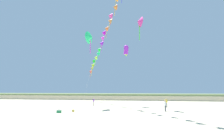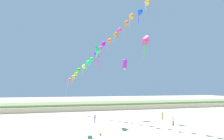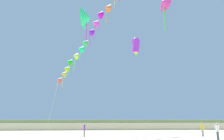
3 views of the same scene
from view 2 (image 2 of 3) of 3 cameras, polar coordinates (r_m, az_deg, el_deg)
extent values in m
cube|color=beige|center=(59.00, -6.32, -11.75)|extent=(120.00, 13.04, 1.38)
cube|color=#7A8E56|center=(58.91, -6.31, -10.89)|extent=(120.00, 11.08, 0.79)
cylinder|color=gray|center=(39.88, 16.24, -14.80)|extent=(0.12, 0.12, 0.85)
cylinder|color=gray|center=(39.81, 16.04, -14.82)|extent=(0.12, 0.12, 0.85)
cylinder|color=yellow|center=(39.74, 16.11, -13.78)|extent=(0.22, 0.22, 0.60)
cylinder|color=yellow|center=(39.82, 16.36, -13.69)|extent=(0.20, 0.09, 0.57)
cylinder|color=yellow|center=(39.64, 15.86, -13.74)|extent=(0.20, 0.09, 0.57)
sphere|color=tan|center=(39.68, 16.09, -13.18)|extent=(0.23, 0.23, 0.23)
cylinder|color=#726656|center=(35.45, -5.66, -16.17)|extent=(0.12, 0.12, 0.83)
cylinder|color=#726656|center=(35.32, -5.55, -16.21)|extent=(0.12, 0.12, 0.83)
cylinder|color=purple|center=(35.27, -5.59, -15.05)|extent=(0.22, 0.22, 0.59)
cylinder|color=purple|center=(35.43, -5.73, -14.93)|extent=(0.14, 0.21, 0.56)
cylinder|color=purple|center=(35.09, -5.45, -15.03)|extent=(0.14, 0.21, 0.56)
sphere|color=beige|center=(35.20, -5.59, -14.39)|extent=(0.23, 0.23, 0.23)
cylinder|color=#474C56|center=(34.26, 19.44, -16.21)|extent=(0.13, 0.13, 0.87)
cylinder|color=#474C56|center=(34.37, 19.25, -16.18)|extent=(0.13, 0.13, 0.87)
cylinder|color=white|center=(34.18, 19.30, -14.98)|extent=(0.23, 0.23, 0.61)
cylinder|color=white|center=(34.04, 19.55, -14.93)|extent=(0.13, 0.22, 0.58)
cylinder|color=white|center=(34.31, 19.05, -14.87)|extent=(0.13, 0.22, 0.58)
sphere|color=tan|center=(34.12, 19.28, -14.26)|extent=(0.23, 0.23, 0.23)
cone|color=#DB493E|center=(47.83, -13.97, -3.09)|extent=(1.31, 1.39, 1.20)
cylinder|color=orange|center=(47.93, -14.09, -4.33)|extent=(0.08, 0.23, 1.64)
cone|color=gold|center=(46.12, -12.73, -2.04)|extent=(1.28, 1.38, 1.21)
cylinder|color=yellow|center=(46.18, -12.86, -3.63)|extent=(0.20, 0.17, 2.13)
cone|color=#ADCE0C|center=(44.91, -11.88, -1.13)|extent=(1.38, 1.43, 1.22)
cylinder|color=#9EE539|center=(44.98, -12.01, -2.24)|extent=(0.12, 0.18, 1.30)
cone|color=#0FCA0C|center=(43.94, -11.08, 0.18)|extent=(1.20, 1.34, 1.18)
cylinder|color=#39E55F|center=(43.95, -11.22, -1.50)|extent=(0.30, 0.29, 2.12)
cone|color=#AAEE37|center=(42.63, -9.55, 1.18)|extent=(1.18, 1.31, 1.10)
cylinder|color=#7CE539|center=(42.62, -9.69, -0.52)|extent=(0.32, 0.25, 2.07)
cone|color=#10DE76|center=(41.70, -8.20, 2.51)|extent=(1.27, 1.34, 1.14)
cylinder|color=#39E5B7|center=(41.68, -8.34, 1.03)|extent=(0.18, 0.24, 1.71)
cone|color=#14E631|center=(40.45, -7.11, 3.56)|extent=(1.29, 1.38, 1.19)
cylinder|color=#39E579|center=(40.44, -7.26, 2.38)|extent=(0.15, 0.10, 1.21)
cone|color=#701BCD|center=(39.62, -5.56, 5.65)|extent=(1.29, 1.35, 1.15)
cylinder|color=#B539E5|center=(39.51, -5.72, 3.87)|extent=(0.29, 0.32, 2.00)
cone|color=#ED3CD8|center=(38.47, -4.33, 7.18)|extent=(1.23, 1.35, 1.20)
cylinder|color=#E539A7|center=(38.31, -4.49, 5.22)|extent=(0.29, 0.30, 2.19)
cone|color=#B40DCB|center=(37.55, -3.13, 8.67)|extent=(1.20, 1.32, 1.12)
cylinder|color=#E539D1|center=(37.37, -3.29, 6.82)|extent=(0.32, 0.17, 2.00)
cone|color=orange|center=(36.51, -1.21, 9.64)|extent=(1.16, 1.32, 1.13)
cylinder|color=gold|center=(36.32, -1.37, 7.78)|extent=(0.11, 0.30, 1.94)
cone|color=#C7862E|center=(35.94, 0.79, 11.76)|extent=(1.25, 1.36, 1.22)
cylinder|color=yellow|center=(35.77, 0.62, 10.29)|extent=(0.21, 0.25, 1.42)
cone|color=#D73B99|center=(34.72, 2.06, 12.95)|extent=(1.12, 1.30, 1.11)
cylinder|color=#E53978|center=(34.50, 1.89, 11.30)|extent=(0.22, 0.15, 1.60)
cone|color=#CB6631|center=(34.48, 4.36, 15.11)|extent=(1.11, 1.30, 1.12)
cylinder|color=gold|center=(34.26, 4.18, 13.60)|extent=(0.13, 0.19, 1.42)
cone|color=orange|center=(33.52, 6.00, 17.20)|extent=(1.19, 1.32, 1.12)
cylinder|color=gold|center=(33.15, 5.82, 15.19)|extent=(0.13, 0.31, 1.99)
cone|color=blue|center=(33.13, 8.82, 18.46)|extent=(1.18, 1.32, 1.13)
cylinder|color=#393FE5|center=(32.73, 8.63, 16.42)|extent=(0.09, 0.09, 2.03)
cone|color=yellow|center=(32.79, 11.08, 21.02)|extent=(1.26, 1.37, 1.20)
cylinder|color=yellow|center=(32.47, 10.88, 19.55)|extent=(0.15, 0.09, 1.35)
cylinder|color=#E53990|center=(31.96, 12.36, 21.32)|extent=(0.10, 0.15, 1.50)
cylinder|color=silver|center=(47.06, -14.99, -8.43)|extent=(1.63, 1.11, 9.03)
cone|color=#E53899|center=(36.75, 10.47, 9.65)|extent=(1.65, 2.35, 2.22)
cone|color=#3DE52D|center=(36.76, 10.47, 9.68)|extent=(0.95, 1.31, 1.23)
cylinder|color=#3DE52D|center=(36.27, 10.53, 6.55)|extent=(0.19, 0.19, 3.42)
cone|color=#26E77D|center=(32.38, -4.44, 6.31)|extent=(1.58, 2.69, 2.56)
cone|color=#E52DD5|center=(32.39, -4.44, 6.34)|extent=(0.92, 1.49, 1.41)
cylinder|color=#E52DD5|center=(32.05, -4.47, 3.15)|extent=(0.14, 0.40, 2.85)
cylinder|color=#AD2FD2|center=(38.37, 4.19, 1.80)|extent=(1.44, 1.34, 1.80)
sphere|color=#AD2FD2|center=(38.48, 4.19, 2.92)|extent=(1.02, 1.02, 1.02)
cone|color=#8FE52D|center=(38.25, 4.21, 0.41)|extent=(1.14, 1.14, 0.78)
sphere|color=black|center=(38.52, 4.18, 3.35)|extent=(0.21, 0.21, 0.21)
cube|color=#23844C|center=(25.41, -7.28, -20.86)|extent=(0.56, 0.40, 0.36)
cube|color=silver|center=(25.36, -7.27, -20.40)|extent=(0.58, 0.41, 0.06)
cylinder|color=black|center=(25.34, -7.27, -20.27)|extent=(0.45, 0.03, 0.03)
sphere|color=orange|center=(26.76, -3.84, -20.12)|extent=(0.36, 0.36, 0.36)
cylinder|color=green|center=(26.76, -3.84, -20.12)|extent=(0.36, 0.36, 0.09)
camera|label=1|loc=(15.06, 62.08, -16.48)|focal=24.00mm
camera|label=3|loc=(9.27, 35.97, -35.31)|focal=38.00mm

